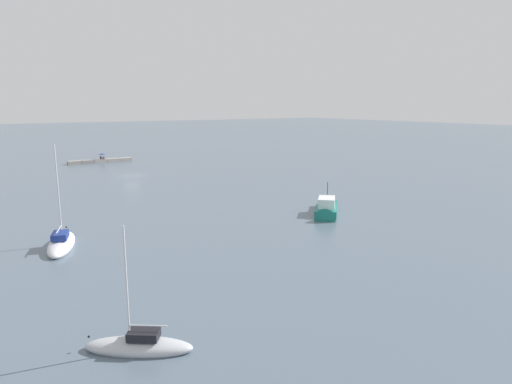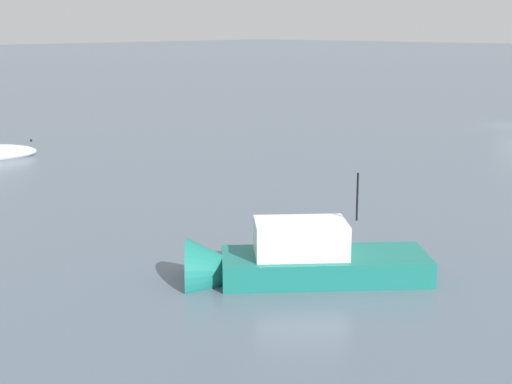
{
  "view_description": "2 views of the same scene",
  "coord_description": "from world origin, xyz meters",
  "px_view_note": "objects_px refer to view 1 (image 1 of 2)",
  "views": [
    {
      "loc": [
        23.24,
        75.42,
        12.07
      ],
      "look_at": [
        -1.77,
        36.77,
        3.02
      ],
      "focal_mm": 31.27,
      "sensor_mm": 36.0,
      "label": 1
    },
    {
      "loc": [
        -23.47,
        55.89,
        7.76
      ],
      "look_at": [
        -3.69,
        34.08,
        1.05
      ],
      "focal_mm": 51.59,
      "sensor_mm": 36.0,
      "label": 2
    }
  ],
  "objects_px": {
    "motorboat_teal_far": "(326,211)",
    "umbrella_open_navy": "(102,154)",
    "person_seated_grey_left": "(104,158)",
    "sailboat_white_mid": "(61,243)",
    "sailboat_grey_near": "(139,346)",
    "person_seated_maroon_right": "(101,158)"
  },
  "relations": [
    {
      "from": "motorboat_teal_far",
      "to": "umbrella_open_navy",
      "type": "bearing_deg",
      "value": -37.31
    },
    {
      "from": "person_seated_grey_left",
      "to": "motorboat_teal_far",
      "type": "xyz_separation_m",
      "value": [
        -8.85,
        60.35,
        -0.52
      ]
    },
    {
      "from": "umbrella_open_navy",
      "to": "sailboat_white_mid",
      "type": "xyz_separation_m",
      "value": [
        17.76,
        56.67,
        -1.49
      ]
    },
    {
      "from": "umbrella_open_navy",
      "to": "sailboat_grey_near",
      "type": "bearing_deg",
      "value": 77.09
    },
    {
      "from": "sailboat_white_mid",
      "to": "motorboat_teal_far",
      "type": "bearing_deg",
      "value": 9.93
    },
    {
      "from": "person_seated_grey_left",
      "to": "sailboat_grey_near",
      "type": "height_order",
      "value": "sailboat_grey_near"
    },
    {
      "from": "person_seated_maroon_right",
      "to": "umbrella_open_navy",
      "type": "distance_m",
      "value": 0.92
    },
    {
      "from": "sailboat_white_mid",
      "to": "motorboat_teal_far",
      "type": "xyz_separation_m",
      "value": [
        -26.88,
        3.71,
        0.1
      ]
    },
    {
      "from": "person_seated_grey_left",
      "to": "sailboat_white_mid",
      "type": "relative_size",
      "value": 0.08
    },
    {
      "from": "person_seated_grey_left",
      "to": "umbrella_open_navy",
      "type": "bearing_deg",
      "value": 0.5
    },
    {
      "from": "sailboat_grey_near",
      "to": "sailboat_white_mid",
      "type": "bearing_deg",
      "value": 36.06
    },
    {
      "from": "sailboat_white_mid",
      "to": "motorboat_teal_far",
      "type": "relative_size",
      "value": 1.31
    },
    {
      "from": "person_seated_grey_left",
      "to": "umbrella_open_navy",
      "type": "relative_size",
      "value": 0.51
    },
    {
      "from": "person_seated_maroon_right",
      "to": "sailboat_white_mid",
      "type": "height_order",
      "value": "sailboat_white_mid"
    },
    {
      "from": "umbrella_open_navy",
      "to": "sailboat_grey_near",
      "type": "relative_size",
      "value": 0.21
    },
    {
      "from": "umbrella_open_navy",
      "to": "motorboat_teal_far",
      "type": "distance_m",
      "value": 61.09
    },
    {
      "from": "umbrella_open_navy",
      "to": "motorboat_teal_far",
      "type": "height_order",
      "value": "motorboat_teal_far"
    },
    {
      "from": "sailboat_grey_near",
      "to": "sailboat_white_mid",
      "type": "relative_size",
      "value": 0.74
    },
    {
      "from": "sailboat_white_mid",
      "to": "sailboat_grey_near",
      "type": "bearing_deg",
      "value": -71.5
    },
    {
      "from": "person_seated_grey_left",
      "to": "sailboat_grey_near",
      "type": "distance_m",
      "value": 78.45
    },
    {
      "from": "sailboat_grey_near",
      "to": "motorboat_teal_far",
      "type": "relative_size",
      "value": 0.96
    },
    {
      "from": "sailboat_white_mid",
      "to": "person_seated_grey_left",
      "type": "bearing_deg",
      "value": 90.13
    }
  ]
}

